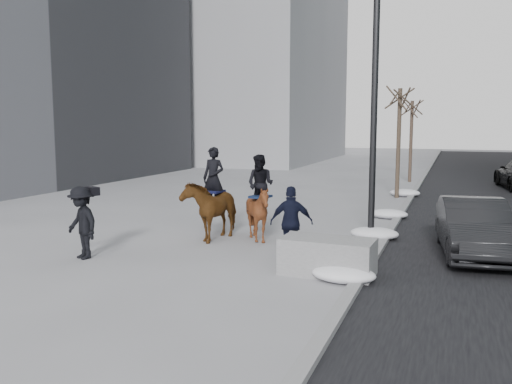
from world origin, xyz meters
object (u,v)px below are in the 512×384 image
(planter, at_px, (327,256))
(car_near, at_px, (474,228))
(mounted_left, at_px, (212,205))
(mounted_right, at_px, (259,207))

(planter, xyz_separation_m, car_near, (2.99, 2.89, 0.30))
(planter, bearing_deg, car_near, 43.96)
(mounted_left, height_order, mounted_right, mounted_left)
(car_near, xyz_separation_m, mounted_left, (-6.89, -0.39, 0.26))
(planter, height_order, mounted_right, mounted_right)
(mounted_left, bearing_deg, planter, -32.66)
(car_near, height_order, mounted_left, mounted_left)
(planter, relative_size, car_near, 0.47)
(mounted_right, bearing_deg, mounted_left, -175.21)
(mounted_left, distance_m, mounted_right, 1.38)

